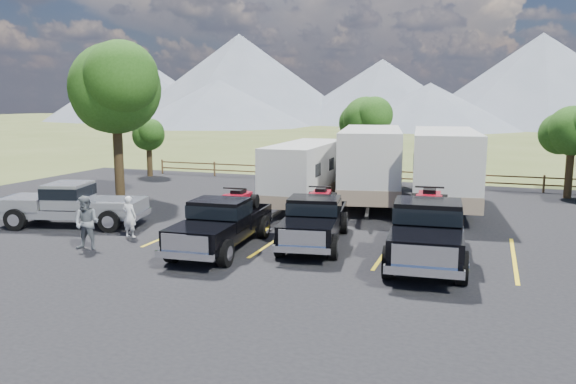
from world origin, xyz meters
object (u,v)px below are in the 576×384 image
(pickup_silver, at_px, (73,204))
(rig_left, at_px, (223,222))
(rig_center, at_px, (315,218))
(person_a, at_px, (129,217))
(trailer_left, at_px, (305,174))
(trailer_right, at_px, (444,169))
(rig_right, at_px, (427,228))
(trailer_center, at_px, (371,165))
(person_b, at_px, (87,223))
(tree_big_nw, at_px, (115,88))

(pickup_silver, bearing_deg, rig_left, 66.68)
(rig_center, xyz_separation_m, person_a, (-6.66, -1.45, -0.13))
(pickup_silver, bearing_deg, trailer_left, 118.49)
(trailer_right, distance_m, person_a, 14.04)
(rig_left, relative_size, rig_right, 0.89)
(rig_center, bearing_deg, trailer_left, 102.36)
(trailer_center, height_order, pickup_silver, trailer_center)
(rig_center, relative_size, trailer_right, 0.55)
(trailer_right, height_order, person_a, trailer_right)
(trailer_left, bearing_deg, person_a, -119.76)
(person_b, bearing_deg, pickup_silver, 128.39)
(trailer_left, bearing_deg, trailer_right, 12.76)
(trailer_left, xyz_separation_m, trailer_right, (6.18, 1.57, 0.33))
(trailer_right, bearing_deg, trailer_left, -172.42)
(tree_big_nw, distance_m, trailer_right, 16.37)
(rig_right, xyz_separation_m, trailer_left, (-6.37, 7.17, 0.53))
(rig_right, height_order, trailer_right, trailer_right)
(rig_left, xyz_separation_m, trailer_right, (6.48, 9.64, 0.97))
(trailer_right, xyz_separation_m, pickup_silver, (-13.61, -8.57, -0.99))
(person_a, bearing_deg, person_b, 83.26)
(trailer_left, distance_m, trailer_center, 3.38)
(tree_big_nw, xyz_separation_m, pickup_silver, (2.12, -5.90, -4.65))
(rig_left, distance_m, rig_center, 3.24)
(trailer_right, bearing_deg, rig_right, -95.39)
(tree_big_nw, distance_m, rig_left, 12.47)
(trailer_left, bearing_deg, pickup_silver, -138.13)
(trailer_center, relative_size, pickup_silver, 1.72)
(pickup_silver, distance_m, person_a, 3.32)
(tree_big_nw, distance_m, person_b, 11.02)
(rig_left, height_order, trailer_center, trailer_center)
(person_a, bearing_deg, trailer_left, -115.84)
(trailer_right, height_order, pickup_silver, trailer_right)
(trailer_center, bearing_deg, rig_right, -78.37)
(trailer_right, distance_m, person_b, 15.60)
(trailer_left, distance_m, pickup_silver, 10.23)
(pickup_silver, bearing_deg, person_b, 31.89)
(person_a, relative_size, person_b, 0.84)
(rig_left, height_order, person_b, rig_left)
(pickup_silver, bearing_deg, person_a, 61.21)
(tree_big_nw, bearing_deg, rig_right, -20.83)
(rig_left, relative_size, rig_center, 1.01)
(tree_big_nw, xyz_separation_m, person_a, (5.34, -6.70, -4.78))
(rig_right, bearing_deg, tree_big_nw, 154.60)
(rig_left, relative_size, trailer_right, 0.56)
(trailer_left, relative_size, person_b, 4.71)
(person_a, bearing_deg, pickup_silver, -11.49)
(rig_right, distance_m, trailer_right, 8.78)
(trailer_left, xyz_separation_m, trailer_center, (2.73, 1.97, 0.33))
(pickup_silver, xyz_separation_m, person_b, (2.91, -2.74, 0.01))
(tree_big_nw, bearing_deg, rig_center, -23.62)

